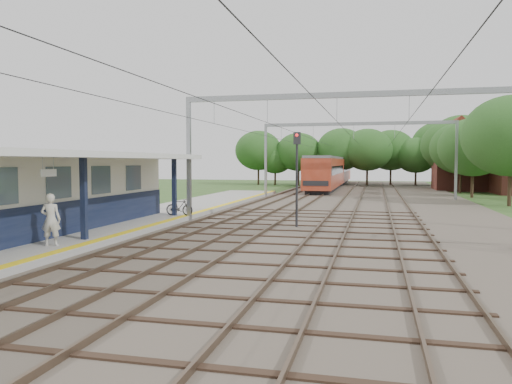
% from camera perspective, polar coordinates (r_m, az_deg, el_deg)
% --- Properties ---
extents(ground, '(160.00, 160.00, 0.00)m').
position_cam_1_polar(ground, '(12.94, -11.03, -11.77)').
color(ground, '#2D4C1E').
rests_on(ground, ground).
extents(ballast_bed, '(18.00, 90.00, 0.10)m').
position_cam_1_polar(ballast_bed, '(41.50, 11.82, -1.23)').
color(ballast_bed, '#473D33').
rests_on(ballast_bed, ground).
extents(platform, '(5.00, 52.00, 0.35)m').
position_cam_1_polar(platform, '(28.54, -13.04, -3.09)').
color(platform, gray).
rests_on(platform, ground).
extents(yellow_stripe, '(0.45, 52.00, 0.01)m').
position_cam_1_polar(yellow_stripe, '(27.59, -8.86, -2.89)').
color(yellow_stripe, yellow).
rests_on(yellow_stripe, platform).
extents(station_building, '(3.41, 18.00, 3.40)m').
position_cam_1_polar(station_building, '(23.18, -23.96, -0.16)').
color(station_building, beige).
rests_on(station_building, platform).
extents(canopy, '(6.40, 20.00, 3.44)m').
position_cam_1_polar(canopy, '(21.68, -23.35, 3.86)').
color(canopy, black).
rests_on(canopy, platform).
extents(rail_tracks, '(11.80, 88.00, 0.15)m').
position_cam_1_polar(rail_tracks, '(41.64, 8.38, -1.00)').
color(rail_tracks, brown).
rests_on(rail_tracks, ballast_bed).
extents(catenary_system, '(17.22, 88.00, 7.00)m').
position_cam_1_polar(catenary_system, '(36.73, 10.74, 6.71)').
color(catenary_system, gray).
rests_on(catenary_system, ground).
extents(tree_band, '(31.72, 30.88, 8.82)m').
position_cam_1_polar(tree_band, '(68.50, 12.44, 4.66)').
color(tree_band, '#382619').
rests_on(tree_band, ground).
extents(house_far, '(8.00, 6.12, 8.66)m').
position_cam_1_polar(house_far, '(64.25, 23.25, 3.04)').
color(house_far, brown).
rests_on(house_far, ground).
extents(person, '(0.80, 0.65, 1.91)m').
position_cam_1_polar(person, '(19.51, -22.41, -2.93)').
color(person, beige).
rests_on(person, platform).
extents(bicycle, '(1.65, 0.55, 0.98)m').
position_cam_1_polar(bicycle, '(28.60, -8.75, -1.69)').
color(bicycle, black).
rests_on(bicycle, platform).
extents(train, '(2.99, 37.21, 3.92)m').
position_cam_1_polar(train, '(67.47, 8.70, 2.40)').
color(train, black).
rests_on(train, ballast_bed).
extents(signal_post, '(0.39, 0.33, 4.88)m').
position_cam_1_polar(signal_post, '(25.15, 4.69, 3.03)').
color(signal_post, black).
rests_on(signal_post, ground).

